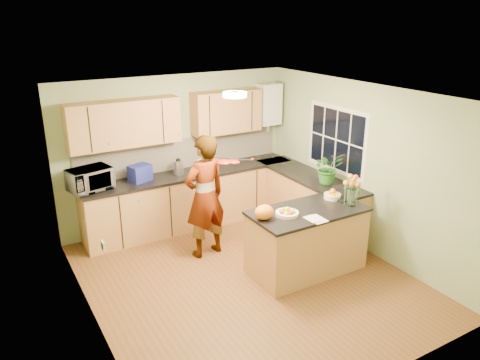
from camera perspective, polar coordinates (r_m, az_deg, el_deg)
floor at (r=6.52m, az=0.78°, el=-11.90°), size 4.50×4.50×0.00m
ceiling at (r=5.62m, az=0.90°, el=10.34°), size 4.00×4.50×0.02m
wall_back at (r=7.87m, az=-7.68°, el=3.56°), size 4.00×0.02×2.50m
wall_front at (r=4.38m, az=16.52°, el=-10.82°), size 4.00×0.02×2.50m
wall_left at (r=5.29m, az=-18.14°, el=-5.52°), size 0.02×4.50×2.50m
wall_right at (r=7.14m, az=14.71°, el=1.40°), size 0.02×4.50×2.50m
back_counter at (r=7.90m, az=-5.90°, el=-2.29°), size 3.64×0.62×0.94m
right_counter at (r=7.81m, az=8.29°, el=-2.66°), size 0.62×2.24×0.94m
splashback at (r=7.91m, az=-6.96°, el=3.29°), size 3.60×0.02×0.52m
upper_cabinets at (r=7.51m, az=-8.62°, el=7.45°), size 3.20×0.34×0.70m
boiler at (r=8.37m, az=3.46°, el=9.22°), size 0.40×0.30×0.86m
window_right at (r=7.47m, az=11.66°, el=4.84°), size 0.01×1.30×1.05m
light_switch at (r=4.74m, az=-16.36°, el=-7.69°), size 0.02×0.09×0.09m
ceiling_lamp at (r=5.89m, az=-0.64°, el=10.38°), size 0.30×0.30×0.07m
peninsula_island at (r=6.57m, az=8.12°, el=-7.27°), size 1.59×0.82×0.91m
fruit_dish at (r=6.16m, az=5.77°, el=-3.91°), size 0.31×0.31×0.11m
orange_bowl at (r=6.79m, az=11.20°, el=-1.76°), size 0.24×0.24×0.14m
flower_vase at (r=6.50m, az=13.60°, el=-0.22°), size 0.28×0.28×0.52m
orange_bag at (r=6.00m, az=2.97°, el=-3.94°), size 0.29×0.25×0.19m
papers at (r=6.10m, az=9.32°, el=-4.71°), size 0.20×0.27×0.01m
violinist at (r=6.76m, az=-4.29°, el=-2.04°), size 0.73×0.53×1.83m
violin at (r=6.47m, az=-1.96°, el=2.19°), size 0.57×0.50×0.14m
microwave at (r=7.22m, az=-17.83°, el=0.08°), size 0.68×0.53×0.33m
blue_box at (r=7.42m, az=-12.10°, el=0.83°), size 0.38×0.32×0.26m
kettle at (r=7.63m, az=-7.50°, el=1.63°), size 0.17×0.17×0.31m
jar_cream at (r=7.82m, az=-4.83°, el=1.87°), size 0.14×0.14×0.17m
jar_white at (r=7.82m, az=-3.80°, el=1.86°), size 0.14×0.14×0.17m
potted_plant at (r=7.25m, az=10.70°, el=1.46°), size 0.52×0.48×0.50m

